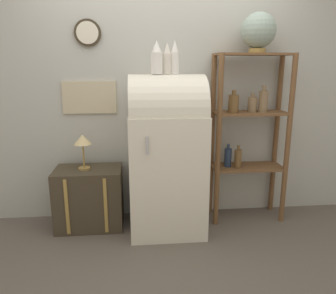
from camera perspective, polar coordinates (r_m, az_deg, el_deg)
ground_plane at (r=3.13m, az=0.14°, el=-15.47°), size 12.00×12.00×0.00m
wall_back at (r=3.30m, az=-0.90°, el=10.73°), size 7.00×0.09×2.70m
refrigerator at (r=3.04m, az=-0.24°, el=-0.78°), size 0.69×0.69×1.47m
suitcase_trunk at (r=3.30m, az=-13.52°, el=-8.59°), size 0.63×0.42×0.59m
shelf_unit at (r=3.31m, az=13.83°, el=3.49°), size 0.73×0.33×1.65m
globe at (r=3.26m, az=15.49°, el=18.91°), size 0.32×0.32×0.36m
vase_left at (r=2.92m, az=-1.98°, el=15.13°), size 0.10×0.10×0.29m
vase_center at (r=2.95m, az=-0.14°, el=14.98°), size 0.07×0.07×0.27m
vase_right at (r=2.96m, az=1.19°, el=15.17°), size 0.07×0.07×0.29m
desk_lamp at (r=3.14m, az=-14.64°, el=0.84°), size 0.16×0.16×0.33m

